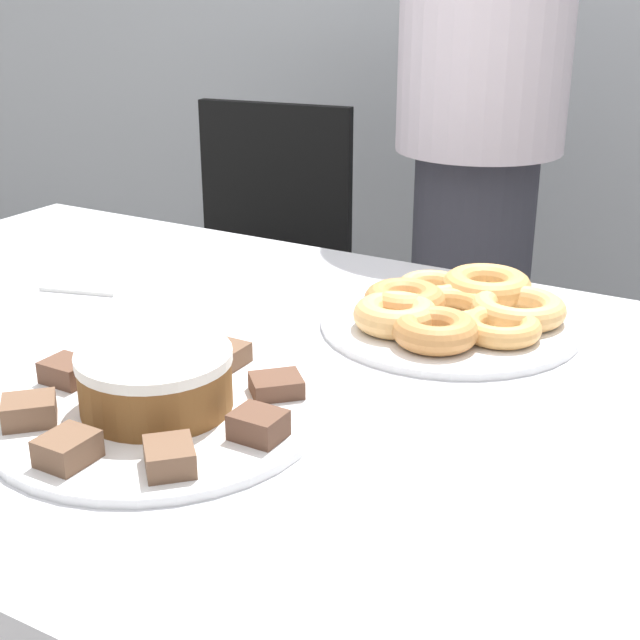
{
  "coord_description": "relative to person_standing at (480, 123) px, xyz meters",
  "views": [
    {
      "loc": [
        0.5,
        -0.81,
        1.2
      ],
      "look_at": [
        0.01,
        0.04,
        0.81
      ],
      "focal_mm": 50.0,
      "sensor_mm": 36.0,
      "label": 1
    }
  ],
  "objects": [
    {
      "name": "table",
      "position": [
        0.12,
        -0.9,
        -0.24
      ],
      "size": [
        1.73,
        0.93,
        0.75
      ],
      "color": "silver",
      "rests_on": "ground_plane"
    },
    {
      "name": "person_standing",
      "position": [
        0.0,
        0.0,
        0.0
      ],
      "size": [
        0.34,
        0.34,
        1.73
      ],
      "color": "#383842",
      "rests_on": "ground_plane"
    },
    {
      "name": "office_chair_left",
      "position": [
        -0.54,
        -0.03,
        -0.48
      ],
      "size": [
        0.5,
        0.5,
        0.9
      ],
      "rotation": [
        0.0,
        0.0,
        0.14
      ],
      "color": "black",
      "rests_on": "ground_plane"
    },
    {
      "name": "plate_cake",
      "position": [
        0.04,
        -1.07,
        -0.16
      ],
      "size": [
        0.36,
        0.36,
        0.01
      ],
      "color": "white",
      "rests_on": "table"
    },
    {
      "name": "plate_donuts",
      "position": [
        0.22,
        -0.67,
        -0.16
      ],
      "size": [
        0.35,
        0.35,
        0.01
      ],
      "color": "white",
      "rests_on": "table"
    },
    {
      "name": "frosted_cake",
      "position": [
        0.04,
        -1.07,
        -0.12
      ],
      "size": [
        0.16,
        0.16,
        0.07
      ],
      "color": "brown",
      "rests_on": "plate_cake"
    },
    {
      "name": "lamington_0",
      "position": [
        -0.05,
        -1.16,
        -0.14
      ],
      "size": [
        0.07,
        0.07,
        0.03
      ],
      "rotation": [
        0.0,
        0.0,
        3.92
      ],
      "color": "brown",
      "rests_on": "plate_cake"
    },
    {
      "name": "lamington_1",
      "position": [
        0.04,
        -1.2,
        -0.14
      ],
      "size": [
        0.04,
        0.05,
        0.03
      ],
      "rotation": [
        0.0,
        0.0,
        4.71
      ],
      "color": "brown",
      "rests_on": "plate_cake"
    },
    {
      "name": "lamington_2",
      "position": [
        0.14,
        -1.16,
        -0.14
      ],
      "size": [
        0.07,
        0.07,
        0.03
      ],
      "rotation": [
        0.0,
        0.0,
        5.49
      ],
      "color": "brown",
      "rests_on": "plate_cake"
    },
    {
      "name": "lamington_3",
      "position": [
        0.17,
        -1.07,
        -0.14
      ],
      "size": [
        0.05,
        0.04,
        0.03
      ],
      "rotation": [
        0.0,
        0.0,
        6.28
      ],
      "color": "brown",
      "rests_on": "plate_cake"
    },
    {
      "name": "lamington_4",
      "position": [
        0.14,
        -0.97,
        -0.14
      ],
      "size": [
        0.07,
        0.07,
        0.02
      ],
      "rotation": [
        0.0,
        0.0,
        7.06
      ],
      "color": "brown",
      "rests_on": "plate_cake"
    },
    {
      "name": "lamington_5",
      "position": [
        0.04,
        -0.94,
        -0.14
      ],
      "size": [
        0.04,
        0.05,
        0.02
      ],
      "rotation": [
        0.0,
        0.0,
        7.85
      ],
      "color": "brown",
      "rests_on": "plate_cake"
    },
    {
      "name": "lamington_6",
      "position": [
        -0.05,
        -0.97,
        -0.14
      ],
      "size": [
        0.07,
        0.07,
        0.03
      ],
      "rotation": [
        0.0,
        0.0,
        8.64
      ],
      "color": "#513828",
      "rests_on": "plate_cake"
    },
    {
      "name": "lamington_7",
      "position": [
        -0.09,
        -1.06,
        -0.14
      ],
      "size": [
        0.05,
        0.04,
        0.03
      ],
      "rotation": [
        0.0,
        0.0,
        9.42
      ],
      "color": "brown",
      "rests_on": "plate_cake"
    },
    {
      "name": "donut_0",
      "position": [
        0.22,
        -0.67,
        -0.14
      ],
      "size": [
        0.12,
        0.12,
        0.03
      ],
      "color": "tan",
      "rests_on": "plate_donuts"
    },
    {
      "name": "donut_1",
      "position": [
        0.15,
        -0.68,
        -0.13
      ],
      "size": [
        0.11,
        0.11,
        0.04
      ],
      "color": "#C68447",
      "rests_on": "plate_donuts"
    },
    {
      "name": "donut_2",
      "position": [
        0.17,
        -0.73,
        -0.13
      ],
      "size": [
        0.11,
        0.11,
        0.04
      ],
      "color": "#E5AD66",
      "rests_on": "plate_donuts"
    },
    {
      "name": "donut_3",
      "position": [
        0.23,
        -0.76,
        -0.13
      ],
      "size": [
        0.11,
        0.11,
        0.04
      ],
      "color": "#C68447",
      "rests_on": "plate_donuts"
    },
    {
      "name": "donut_4",
      "position": [
        0.3,
        -0.7,
        -0.14
      ],
      "size": [
        0.1,
        0.1,
        0.03
      ],
      "color": "tan",
      "rests_on": "plate_donuts"
    },
    {
      "name": "donut_5",
      "position": [
        0.3,
        -0.63,
        -0.14
      ],
      "size": [
        0.13,
        0.13,
        0.03
      ],
      "color": "#E5AD66",
      "rests_on": "plate_donuts"
    },
    {
      "name": "donut_6",
      "position": [
        0.23,
        -0.57,
        -0.13
      ],
      "size": [
        0.13,
        0.13,
        0.04
      ],
      "color": "tan",
      "rests_on": "plate_donuts"
    },
    {
      "name": "donut_7",
      "position": [
        0.16,
        -0.6,
        -0.14
      ],
      "size": [
        0.1,
        0.1,
        0.03
      ],
      "color": "#E5AD66",
      "rests_on": "plate_donuts"
    },
    {
      "name": "napkin",
      "position": [
        -0.32,
        -0.78,
        -0.16
      ],
      "size": [
        0.14,
        0.13,
        0.01
      ],
      "color": "white",
      "rests_on": "table"
    }
  ]
}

